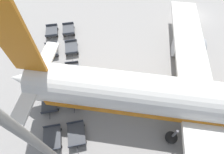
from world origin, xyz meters
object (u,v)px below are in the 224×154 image
object	(u,v)px
baggage_dolly_row_mid_a_col_e	(76,134)
airplane	(211,103)
baggage_dolly_row_mid_a_col_a	(69,30)
baggage_dolly_row_near_col_b	(51,50)
baggage_dolly_row_mid_a_col_c	(72,71)
baggage_dolly_row_near_col_a	(52,31)
baggage_dolly_row_near_col_e	(52,138)
baggage_dolly_row_near_col_c	(51,74)
baggage_dolly_row_near_col_d	(50,103)
baggage_dolly_row_mid_a_col_b	(71,48)
baggage_dolly_row_mid_a_col_d	(74,97)

from	to	relation	value
baggage_dolly_row_mid_a_col_e	airplane	bearing A→B (deg)	102.11
baggage_dolly_row_mid_a_col_a	baggage_dolly_row_mid_a_col_e	size ratio (longest dim) A/B	1.00
baggage_dolly_row_near_col_b	baggage_dolly_row_mid_a_col_c	size ratio (longest dim) A/B	1.00
baggage_dolly_row_near_col_a	baggage_dolly_row_mid_a_col_c	world-z (taller)	same
baggage_dolly_row_near_col_b	baggage_dolly_row_near_col_e	distance (m)	12.46
baggage_dolly_row_near_col_b	baggage_dolly_row_near_col_c	xyz separation A→B (m)	(4.05, 1.04, 0.00)
baggage_dolly_row_near_col_b	baggage_dolly_row_near_col_d	bearing A→B (deg)	13.09
baggage_dolly_row_near_col_a	baggage_dolly_row_mid_a_col_e	xyz separation A→B (m)	(15.40, 6.51, 0.00)
baggage_dolly_row_near_col_b	baggage_dolly_row_mid_a_col_b	size ratio (longest dim) A/B	1.00
baggage_dolly_row_mid_a_col_a	baggage_dolly_row_mid_a_col_b	distance (m)	4.01
baggage_dolly_row_near_col_c	baggage_dolly_row_mid_a_col_b	bearing A→B (deg)	159.74
baggage_dolly_row_mid_a_col_c	baggage_dolly_row_near_col_d	bearing A→B (deg)	-19.70
baggage_dolly_row_near_col_e	baggage_dolly_row_mid_a_col_d	size ratio (longest dim) A/B	1.00
baggage_dolly_row_mid_a_col_c	baggage_dolly_row_mid_a_col_d	xyz separation A→B (m)	(3.82, 0.99, 0.00)
baggage_dolly_row_near_col_a	baggage_dolly_row_mid_a_col_a	bearing A→B (deg)	101.92
baggage_dolly_row_near_col_d	baggage_dolly_row_mid_a_col_a	size ratio (longest dim) A/B	1.00
baggage_dolly_row_near_col_c	baggage_dolly_row_mid_a_col_e	xyz separation A→B (m)	(7.45, 4.52, 0.00)
baggage_dolly_row_near_col_e	baggage_dolly_row_mid_a_col_b	bearing A→B (deg)	-178.17
baggage_dolly_row_near_col_e	baggage_dolly_row_mid_a_col_d	xyz separation A→B (m)	(-4.78, 1.42, 0.00)
baggage_dolly_row_mid_a_col_a	baggage_dolly_row_near_col_d	bearing A→B (deg)	1.52
airplane	baggage_dolly_row_near_col_d	world-z (taller)	airplane
baggage_dolly_row_near_col_a	baggage_dolly_row_mid_a_col_a	world-z (taller)	same
baggage_dolly_row_near_col_b	baggage_dolly_row_mid_a_col_d	bearing A→B (deg)	32.23
baggage_dolly_row_near_col_c	baggage_dolly_row_mid_a_col_a	size ratio (longest dim) A/B	1.00
baggage_dolly_row_mid_a_col_d	baggage_dolly_row_near_col_c	bearing A→B (deg)	-132.28
baggage_dolly_row_near_col_c	baggage_dolly_row_mid_a_col_a	distance (m)	8.50
baggage_dolly_row_near_col_a	baggage_dolly_row_near_col_d	xyz separation A→B (m)	(12.07, 2.85, 0.00)
baggage_dolly_row_mid_a_col_b	baggage_dolly_row_mid_a_col_d	bearing A→B (deg)	13.05
baggage_dolly_row_mid_a_col_b	baggage_dolly_row_mid_a_col_e	world-z (taller)	same
baggage_dolly_row_near_col_a	baggage_dolly_row_near_col_b	world-z (taller)	same
airplane	baggage_dolly_row_near_col_a	xyz separation A→B (m)	(-12.61, -19.51, -3.02)
baggage_dolly_row_near_col_a	baggage_dolly_row_mid_a_col_d	xyz separation A→B (m)	(11.17, 5.53, 0.00)
airplane	baggage_dolly_row_near_col_e	bearing A→B (deg)	-77.75
baggage_dolly_row_near_col_d	baggage_dolly_row_near_col_e	bearing A→B (deg)	18.03
airplane	baggage_dolly_row_near_col_b	world-z (taller)	airplane
baggage_dolly_row_mid_a_col_a	baggage_dolly_row_mid_a_col_d	xyz separation A→B (m)	(11.70, 3.02, 0.00)
baggage_dolly_row_near_col_b	baggage_dolly_row_mid_a_col_b	bearing A→B (deg)	102.30
baggage_dolly_row_mid_a_col_d	baggage_dolly_row_near_col_d	bearing A→B (deg)	-71.47
baggage_dolly_row_near_col_c	baggage_dolly_row_mid_a_col_c	size ratio (longest dim) A/B	1.00
baggage_dolly_row_near_col_d	baggage_dolly_row_mid_a_col_e	bearing A→B (deg)	47.70
baggage_dolly_row_near_col_d	baggage_dolly_row_mid_a_col_d	world-z (taller)	same
airplane	baggage_dolly_row_mid_a_col_b	distance (m)	18.59
airplane	baggage_dolly_row_mid_a_col_b	xyz separation A→B (m)	(-9.31, -15.80, -3.02)
baggage_dolly_row_near_col_a	baggage_dolly_row_near_col_d	size ratio (longest dim) A/B	1.00
baggage_dolly_row_mid_a_col_d	baggage_dolly_row_mid_a_col_e	size ratio (longest dim) A/B	1.00
baggage_dolly_row_near_col_e	baggage_dolly_row_mid_a_col_a	bearing A→B (deg)	-174.46
baggage_dolly_row_mid_a_col_d	baggage_dolly_row_near_col_e	bearing A→B (deg)	-16.51
baggage_dolly_row_near_col_b	baggage_dolly_row_mid_a_col_b	xyz separation A→B (m)	(-0.60, 2.76, 0.00)
airplane	baggage_dolly_row_near_col_c	world-z (taller)	airplane
baggage_dolly_row_mid_a_col_a	baggage_dolly_row_mid_a_col_b	xyz separation A→B (m)	(3.83, 1.19, 0.00)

